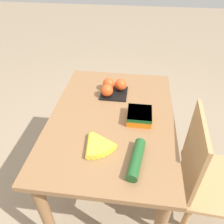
{
  "coord_description": "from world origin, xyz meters",
  "views": [
    {
      "loc": [
        0.96,
        0.12,
        1.59
      ],
      "look_at": [
        0.0,
        0.0,
        0.81
      ],
      "focal_mm": 35.0,
      "sensor_mm": 36.0,
      "label": 1
    }
  ],
  "objects_px": {
    "banana_bunch": "(97,144)",
    "carrot_bag": "(139,115)",
    "chair": "(208,179)",
    "cucumber_near": "(136,159)",
    "tomato_pack": "(113,87)"
  },
  "relations": [
    {
      "from": "banana_bunch",
      "to": "carrot_bag",
      "type": "bearing_deg",
      "value": 138.91
    },
    {
      "from": "chair",
      "to": "carrot_bag",
      "type": "height_order",
      "value": "chair"
    },
    {
      "from": "carrot_bag",
      "to": "cucumber_near",
      "type": "relative_size",
      "value": 0.65
    },
    {
      "from": "banana_bunch",
      "to": "cucumber_near",
      "type": "relative_size",
      "value": 0.73
    },
    {
      "from": "tomato_pack",
      "to": "chair",
      "type": "bearing_deg",
      "value": 57.64
    },
    {
      "from": "chair",
      "to": "cucumber_near",
      "type": "height_order",
      "value": "chair"
    },
    {
      "from": "banana_bunch",
      "to": "carrot_bag",
      "type": "xyz_separation_m",
      "value": [
        -0.23,
        0.2,
        0.02
      ]
    },
    {
      "from": "chair",
      "to": "tomato_pack",
      "type": "height_order",
      "value": "chair"
    },
    {
      "from": "tomato_pack",
      "to": "carrot_bag",
      "type": "relative_size",
      "value": 1.17
    },
    {
      "from": "tomato_pack",
      "to": "carrot_bag",
      "type": "xyz_separation_m",
      "value": [
        0.25,
        0.18,
        -0.01
      ]
    },
    {
      "from": "chair",
      "to": "carrot_bag",
      "type": "relative_size",
      "value": 6.17
    },
    {
      "from": "chair",
      "to": "carrot_bag",
      "type": "bearing_deg",
      "value": 75.64
    },
    {
      "from": "cucumber_near",
      "to": "banana_bunch",
      "type": "bearing_deg",
      "value": -111.57
    },
    {
      "from": "tomato_pack",
      "to": "cucumber_near",
      "type": "relative_size",
      "value": 0.76
    },
    {
      "from": "chair",
      "to": "banana_bunch",
      "type": "relative_size",
      "value": 5.45
    }
  ]
}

